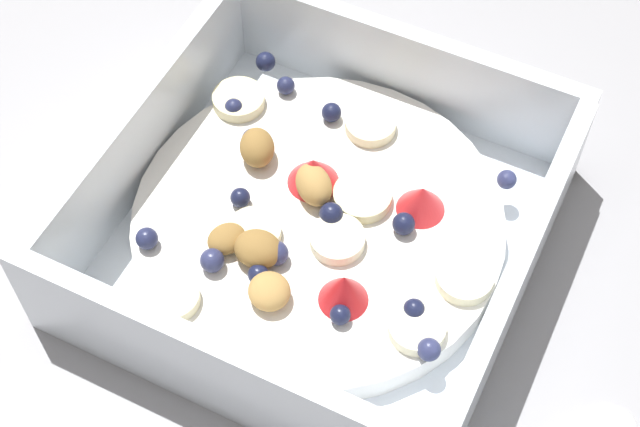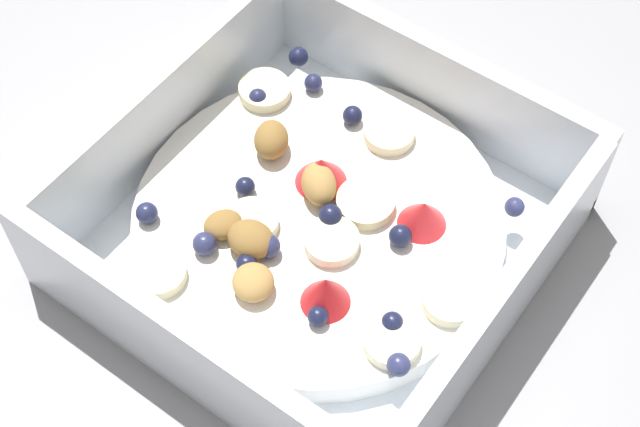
{
  "view_description": "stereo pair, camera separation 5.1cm",
  "coord_description": "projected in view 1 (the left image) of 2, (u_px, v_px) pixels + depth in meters",
  "views": [
    {
      "loc": [
        -0.13,
        0.27,
        0.45
      ],
      "look_at": [
        -0.0,
        0.01,
        0.03
      ],
      "focal_mm": 54.73,
      "sensor_mm": 36.0,
      "label": 1
    },
    {
      "loc": [
        -0.17,
        0.24,
        0.45
      ],
      "look_at": [
        -0.0,
        0.01,
        0.03
      ],
      "focal_mm": 54.73,
      "sensor_mm": 36.0,
      "label": 2
    }
  ],
  "objects": [
    {
      "name": "fruit_bowl",
      "position": [
        320.0,
        224.0,
        0.52
      ],
      "size": [
        0.22,
        0.22,
        0.07
      ],
      "color": "white",
      "rests_on": "ground"
    },
    {
      "name": "ground_plane",
      "position": [
        328.0,
        228.0,
        0.54
      ],
      "size": [
        2.4,
        2.4,
        0.0
      ],
      "primitive_type": "plane",
      "color": "#9E9EA3"
    }
  ]
}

